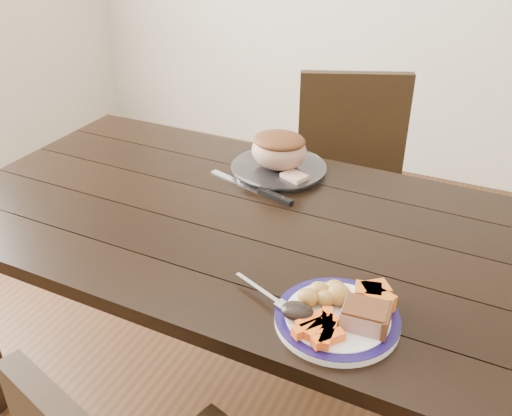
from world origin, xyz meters
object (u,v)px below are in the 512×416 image
at_px(dinner_plate, 337,319).
at_px(pork_slice, 365,317).
at_px(fork, 268,296).
at_px(dining_table, 234,242).
at_px(roast_joint, 279,151).
at_px(carving_knife, 265,192).
at_px(serving_platter, 279,170).
at_px(chair_far, 351,184).

xyz_separation_m(dinner_plate, pork_slice, (0.06, -0.00, 0.03)).
xyz_separation_m(dinner_plate, fork, (-0.16, -0.00, 0.01)).
xyz_separation_m(dining_table, roast_joint, (0.01, 0.29, 0.17)).
bearing_deg(pork_slice, carving_knife, 133.69).
xyz_separation_m(serving_platter, roast_joint, (0.00, 0.00, 0.07)).
relative_size(chair_far, roast_joint, 5.34).
height_order(serving_platter, roast_joint, roast_joint).
xyz_separation_m(dining_table, dinner_plate, (0.40, -0.30, 0.10)).
xyz_separation_m(pork_slice, roast_joint, (-0.45, 0.59, 0.03)).
distance_m(fork, roast_joint, 0.64).
distance_m(dining_table, roast_joint, 0.33).
height_order(dining_table, pork_slice, pork_slice).
distance_m(dining_table, serving_platter, 0.31).
bearing_deg(chair_far, roast_joint, 52.58).
distance_m(dinner_plate, carving_knife, 0.57).
height_order(serving_platter, carving_knife, serving_platter).
relative_size(pork_slice, fork, 0.53).
xyz_separation_m(chair_far, roast_joint, (-0.12, -0.44, 0.30)).
bearing_deg(fork, roast_joint, 133.79).
distance_m(dining_table, fork, 0.40).
height_order(chair_far, pork_slice, chair_far).
bearing_deg(dining_table, chair_far, 79.73).
bearing_deg(dinner_plate, pork_slice, -4.76).
distance_m(serving_platter, roast_joint, 0.07).
bearing_deg(roast_joint, dinner_plate, -56.63).
height_order(pork_slice, roast_joint, roast_joint).
bearing_deg(serving_platter, chair_far, 74.74).
distance_m(fork, carving_knife, 0.49).
bearing_deg(fork, chair_far, 118.58).
distance_m(serving_platter, carving_knife, 0.15).
xyz_separation_m(fork, roast_joint, (-0.23, 0.59, 0.05)).
bearing_deg(carving_knife, chair_far, 97.73).
height_order(dining_table, chair_far, chair_far).
bearing_deg(chair_far, dining_table, 57.57).
relative_size(chair_far, fork, 5.44).
height_order(chair_far, roast_joint, chair_far).
height_order(dinner_plate, pork_slice, pork_slice).
xyz_separation_m(dinner_plate, serving_platter, (-0.39, 0.59, 0.00)).
distance_m(chair_far, pork_slice, 1.12).
bearing_deg(pork_slice, serving_platter, 126.93).
distance_m(serving_platter, fork, 0.64).
distance_m(dinner_plate, pork_slice, 0.07).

